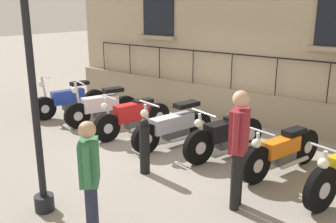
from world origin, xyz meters
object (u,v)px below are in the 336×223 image
motorcycle_orange (282,152)px  pedestrian_standing (90,175)px  motorcycle_white (102,107)px  motorcycle_red (133,118)px  motorcycle_silver (174,127)px  motorcycle_black (225,136)px  motorcycle_blue (70,100)px  pedestrian_walking (239,143)px  bollard (145,146)px

motorcycle_orange → pedestrian_standing: (3.40, -1.13, 0.48)m
motorcycle_white → motorcycle_red: 1.19m
motorcycle_silver → motorcycle_orange: motorcycle_silver is taller
motorcycle_silver → motorcycle_orange: 2.35m
motorcycle_black → motorcycle_orange: size_ratio=0.96×
motorcycle_white → motorcycle_silver: 2.33m
motorcycle_silver → pedestrian_standing: pedestrian_standing is taller
motorcycle_orange → motorcycle_blue: bearing=-89.7°
pedestrian_standing → motorcycle_red: bearing=-144.0°
motorcycle_red → motorcycle_silver: 1.15m
motorcycle_blue → pedestrian_standing: (3.37, 4.82, 0.47)m
pedestrian_walking → motorcycle_white: bearing=-108.4°
motorcycle_silver → motorcycle_black: motorcycle_silver is taller
pedestrian_standing → pedestrian_walking: 2.13m
motorcycle_red → motorcycle_white: bearing=-96.0°
pedestrian_walking → motorcycle_black: bearing=-144.8°
motorcycle_white → motorcycle_orange: motorcycle_white is taller
bollard → motorcycle_red: bearing=-130.8°
motorcycle_silver → motorcycle_orange: size_ratio=1.02×
pedestrian_standing → motorcycle_silver: bearing=-159.7°
motorcycle_black → motorcycle_white: bearing=-89.3°
motorcycle_black → pedestrian_standing: size_ratio=1.23×
motorcycle_red → motorcycle_black: (-0.17, 2.31, 0.02)m
motorcycle_white → pedestrian_walking: (1.53, 4.61, 0.58)m
motorcycle_black → pedestrian_standing: (3.42, 0.05, 0.45)m
motorcycle_orange → bollard: bearing=-51.7°
motorcycle_blue → motorcycle_white: bearing=90.6°
motorcycle_white → pedestrian_standing: (3.38, 3.55, 0.46)m
motorcycle_orange → bollard: bollard is taller
motorcycle_blue → motorcycle_white: (-0.01, 1.27, 0.02)m
motorcycle_blue → motorcycle_orange: (-0.03, 5.95, -0.01)m
pedestrian_walking → bollard: bearing=-91.3°
bollard → pedestrian_walking: (0.04, 1.85, 0.50)m
motorcycle_blue → motorcycle_black: (-0.06, 4.77, 0.02)m
motorcycle_white → pedestrian_standing: size_ratio=1.19×
motorcycle_red → motorcycle_orange: motorcycle_red is taller
motorcycle_white → motorcycle_black: 3.50m
pedestrian_standing → motorcycle_white: bearing=-133.6°
motorcycle_white → motorcycle_blue: bearing=-89.4°
motorcycle_white → motorcycle_red: motorcycle_white is taller
motorcycle_blue → motorcycle_orange: bearing=90.3°
motorcycle_silver → pedestrian_walking: bearing=57.4°
motorcycle_white → pedestrian_walking: bearing=71.6°
motorcycle_silver → pedestrian_standing: bearing=20.3°
motorcycle_silver → pedestrian_standing: size_ratio=1.32×
motorcycle_silver → motorcycle_white: bearing=-91.8°
motorcycle_white → motorcycle_silver: bearing=88.2°
motorcycle_black → pedestrian_standing: bearing=0.9°
motorcycle_white → motorcycle_orange: size_ratio=0.92×
pedestrian_standing → pedestrian_walking: size_ratio=0.89×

